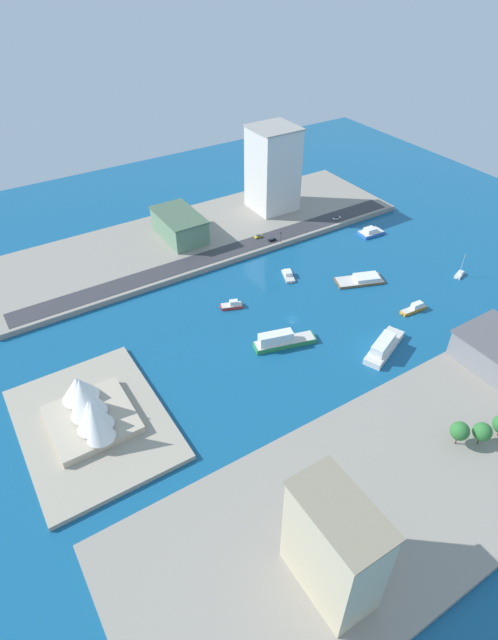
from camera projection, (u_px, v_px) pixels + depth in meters
name	position (u px, v px, depth m)	size (l,w,h in m)	color
ground_plane	(293.00, 318.00, 237.37)	(440.00, 440.00, 0.00)	#145684
quay_west	(447.00, 452.00, 176.34)	(70.00, 240.00, 2.81)	gray
quay_east	(201.00, 235.00, 296.64)	(70.00, 240.00, 2.81)	gray
peninsula_point	(93.00, 424.00, 186.72)	(66.57, 50.01, 2.00)	#A89E89
road_strip	(224.00, 253.00, 278.11)	(12.58, 228.00, 0.15)	#38383D
water_taxi_orange	(414.00, 308.00, 240.98)	(4.36, 14.66, 3.99)	orange
yacht_sleek_gray	(288.00, 275.00, 263.73)	(12.80, 8.58, 3.22)	#999EA3
ferry_green_doubledeck	(281.00, 340.00, 220.66)	(13.52, 29.04, 7.24)	#2D8C4C
catamaran_blue	(371.00, 232.00, 299.16)	(9.08, 15.73, 4.16)	blue
tugboat_red	(232.00, 305.00, 243.12)	(7.60, 11.53, 3.86)	red
barge_flat_brown	(362.00, 279.00, 260.35)	(17.30, 26.03, 3.26)	brown
ferry_white_commuter	(384.00, 346.00, 217.69)	(17.35, 28.55, 7.47)	silver
sailboat_small_white	(459.00, 274.00, 264.62)	(5.47, 8.48, 13.14)	white
office_block_beige	(334.00, 547.00, 129.81)	(26.77, 14.62, 35.76)	#C6B793
hotel_broad_white	(273.00, 169.00, 306.34)	(25.90, 26.25, 49.86)	silver
terminal_long_green	(180.00, 225.00, 287.61)	(35.52, 20.86, 14.21)	slate
suv_black	(272.00, 240.00, 287.60)	(2.01, 4.23, 1.54)	black
taxi_yellow_cab	(258.00, 236.00, 290.41)	(2.13, 4.56, 1.53)	black
van_white	(337.00, 218.00, 308.36)	(2.08, 5.15, 1.61)	black
traffic_light_waterfront	(281.00, 235.00, 284.33)	(0.36, 0.36, 6.50)	black
opera_landmark	(88.00, 407.00, 181.47)	(35.57, 29.34, 20.75)	#BCAD93
park_tree_cluster	(482.00, 429.00, 174.51)	(12.23, 22.22, 9.97)	brown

